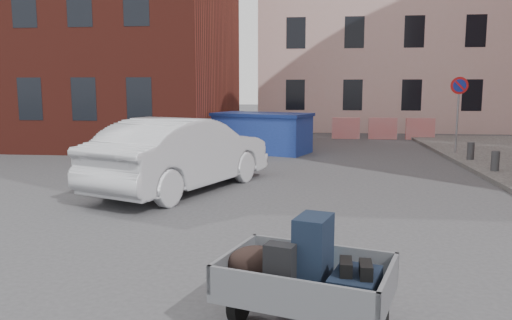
# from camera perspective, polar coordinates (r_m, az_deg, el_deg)

# --- Properties ---
(ground) EXTENTS (120.00, 120.00, 0.00)m
(ground) POSITION_cam_1_polar(r_m,az_deg,el_deg) (9.10, 0.17, -7.13)
(ground) COLOR #38383A
(ground) RESTS_ON ground
(building_pink) EXTENTS (16.00, 8.00, 14.00)m
(building_pink) POSITION_cam_1_polar(r_m,az_deg,el_deg) (31.45, 16.37, 16.41)
(building_pink) COLOR beige
(building_pink) RESTS_ON ground
(no_parking_sign) EXTENTS (0.60, 0.09, 2.65)m
(no_parking_sign) POSITION_cam_1_polar(r_m,az_deg,el_deg) (18.88, 22.15, 6.50)
(no_parking_sign) COLOR gray
(no_parking_sign) RESTS_ON sidewalk
(barriers) EXTENTS (4.70, 0.18, 1.00)m
(barriers) POSITION_cam_1_polar(r_m,az_deg,el_deg) (24.01, 14.29, 3.51)
(barriers) COLOR red
(barriers) RESTS_ON ground
(trailer) EXTENTS (1.85, 1.97, 1.20)m
(trailer) POSITION_cam_1_polar(r_m,az_deg,el_deg) (5.00, 5.64, -13.04)
(trailer) COLOR black
(trailer) RESTS_ON ground
(dumpster) EXTENTS (3.91, 2.89, 1.47)m
(dumpster) POSITION_cam_1_polar(r_m,az_deg,el_deg) (18.57, 0.70, 3.15)
(dumpster) COLOR #203A99
(dumpster) RESTS_ON ground
(silver_car) EXTENTS (3.65, 5.53, 1.72)m
(silver_car) POSITION_cam_1_polar(r_m,az_deg,el_deg) (11.90, -8.33, 0.70)
(silver_car) COLOR #B2B4BA
(silver_car) RESTS_ON ground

